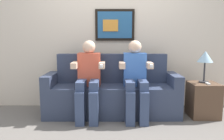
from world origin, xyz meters
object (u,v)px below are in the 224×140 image
spare_remote_on_table (208,83)px  table_lamp (205,58)px  couch (112,94)px  person_on_left (89,77)px  side_table_right (203,100)px  person_on_right (135,77)px

spare_remote_on_table → table_lamp: bearing=93.7°
couch → person_on_left: person_on_left is taller
side_table_right → spare_remote_on_table: spare_remote_on_table is taller
side_table_right → spare_remote_on_table: bearing=-78.1°
side_table_right → table_lamp: bearing=75.4°
person_on_right → spare_remote_on_table: 1.02m
person_on_left → person_on_right: 0.66m
person_on_right → side_table_right: 1.06m
person_on_right → side_table_right: bearing=3.5°
person_on_left → spare_remote_on_table: (1.68, -0.02, -0.10)m
person_on_right → table_lamp: 1.05m
couch → person_on_right: bearing=-26.8°
person_on_left → side_table_right: size_ratio=2.22×
couch → side_table_right: bearing=-4.6°
couch → side_table_right: couch is taller
couch → side_table_right: 1.34m
couch → table_lamp: 1.45m
couch → person_on_left: 0.47m
table_lamp → side_table_right: bearing=-104.6°
person_on_left → table_lamp: (1.67, 0.10, 0.25)m
person_on_right → table_lamp: bearing=5.5°
couch → person_on_right: (0.33, -0.17, 0.29)m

